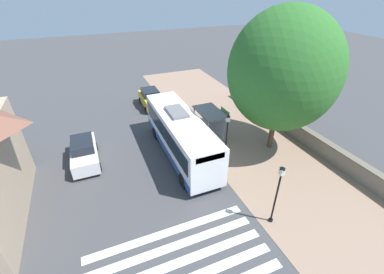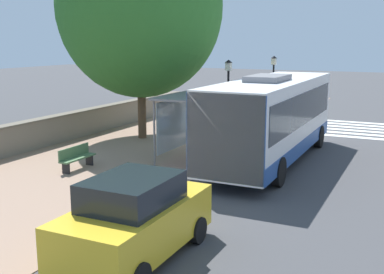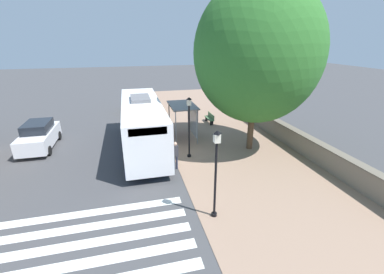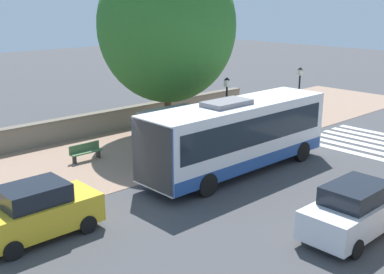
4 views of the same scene
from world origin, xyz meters
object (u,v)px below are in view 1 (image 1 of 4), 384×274
Objects in this scene: bench at (224,113)px; bus_shelter at (211,116)px; bus at (181,134)px; street_lamp_far at (227,135)px; pedestrian at (221,165)px; street_lamp_near at (277,191)px; parked_car_behind_bus at (151,98)px; parked_car_far_lane at (84,152)px; shade_tree at (283,71)px.

bus_shelter is at bearing 46.03° from bench.
bus is 3.55m from street_lamp_far.
street_lamp_near is at bearing 100.00° from pedestrian.
parked_car_behind_bus reaches higher than parked_car_far_lane.
pedestrian is 10.16m from parked_car_far_lane.
street_lamp_far is at bearing 157.80° from parked_car_far_lane.
street_lamp_near is 8.94m from shade_tree.
street_lamp_far reaches higher than bus_shelter.
pedestrian is 0.42× the size of parked_car_behind_bus.
bus is 2.48× the size of parked_car_behind_bus.
shade_tree reaches higher than street_lamp_near.
parked_car_far_lane is at bearing -22.20° from street_lamp_far.
parked_car_behind_bus is (6.96, -11.64, -5.46)m from shade_tree.
pedestrian is 9.23m from bench.
pedestrian is at bearing 50.30° from street_lamp_far.
pedestrian is 0.44× the size of street_lamp_far.
bus is at bearing 88.88° from parked_car_behind_bus.
pedestrian is 7.94m from shade_tree.
street_lamp_far is 0.88× the size of parked_car_far_lane.
pedestrian is 1.01× the size of bench.
parked_car_behind_bus is (2.55, -11.99, -1.42)m from street_lamp_far.
bus_shelter reaches higher than bench.
pedestrian is at bearing 95.92° from parked_car_behind_bus.
bench is at bearing -120.38° from pedestrian.
bus reaches higher than bench.
parked_car_behind_bus reaches higher than bench.
pedestrian is 4.92m from street_lamp_near.
bench is (-4.66, -7.95, -0.53)m from pedestrian.
bench is at bearing 138.02° from parked_car_behind_bus.
bench is 0.42× the size of parked_car_behind_bus.
bus_shelter is 1.85× the size of bench.
bus is 5.94× the size of bench.
bus_shelter is at bearing 109.49° from parked_car_behind_bus.
bench is 8.15m from parked_car_behind_bus.
parked_car_far_lane reaches higher than bench.
parked_car_far_lane is (7.03, -1.80, -0.91)m from bus.
bus is at bearing -66.26° from pedestrian.
pedestrian is at bearing 147.97° from parked_car_far_lane.
bench is 8.61m from shade_tree.
parked_car_far_lane is (9.77, -3.99, -1.44)m from street_lamp_far.
shade_tree reaches higher than parked_car_far_lane.
shade_tree is at bearing -162.58° from pedestrian.
bench is 13.32m from street_lamp_near.
bus is 2.57× the size of street_lamp_far.
parked_car_behind_bus is (1.39, -13.39, -0.09)m from pedestrian.
street_lamp_near reaches higher than street_lamp_far.
shade_tree is at bearing -175.47° from street_lamp_far.
parked_car_behind_bus is at bearing -41.98° from bench.
parked_car_far_lane is (8.61, -5.39, -0.10)m from pedestrian.
street_lamp_near is at bearing 96.98° from parked_car_behind_bus.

